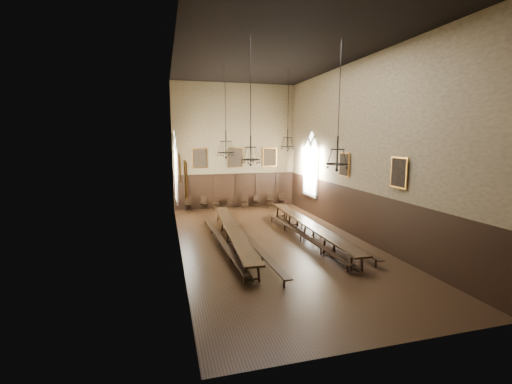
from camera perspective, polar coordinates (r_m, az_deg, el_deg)
name	(u,v)px	position (r m, az deg, el deg)	size (l,w,h in m)	color
floor	(273,242)	(17.27, 2.79, -8.33)	(9.00, 18.00, 0.02)	black
ceiling	(274,52)	(16.94, 3.05, 22.23)	(9.00, 18.00, 0.02)	black
wall_back	(235,147)	(25.22, -3.47, 7.55)	(9.00, 0.02, 9.00)	#8F7A58
wall_front	(396,166)	(8.41, 22.25, 4.04)	(9.00, 0.02, 9.00)	#8F7A58
wall_left	(177,152)	(15.70, -13.04, 6.47)	(0.02, 18.00, 9.00)	#8F7A58
wall_right	(357,150)	(18.40, 16.49, 6.67)	(0.02, 18.00, 9.00)	#8F7A58
wainscot_panelling	(273,217)	(16.94, 2.83, -4.25)	(9.00, 18.00, 2.50)	black
table_left	(233,236)	(16.88, -3.90, -7.28)	(1.23, 10.40, 0.81)	black
table_right	(309,231)	(17.93, 8.81, -6.37)	(0.99, 10.51, 0.82)	black
bench_left_outer	(220,240)	(16.62, -6.05, -8.01)	(0.66, 9.81, 0.44)	black
bench_left_inner	(246,239)	(16.61, -1.61, -7.87)	(0.65, 10.76, 0.48)	black
bench_right_inner	(301,236)	(17.42, 7.46, -7.29)	(0.66, 9.21, 0.41)	black
bench_right_outer	(321,233)	(18.15, 10.76, -6.68)	(0.91, 9.53, 0.43)	black
chair_0	(188,207)	(24.81, -11.19, -2.39)	(0.45, 0.45, 1.00)	black
chair_1	(204,206)	(24.86, -8.60, -2.30)	(0.54, 0.54, 0.99)	black
chair_2	(216,206)	(24.89, -6.62, -2.27)	(0.46, 0.46, 0.97)	black
chair_3	(230,205)	(25.17, -4.29, -2.18)	(0.43, 0.43, 0.86)	black
chair_4	(245,204)	(25.32, -1.84, -2.05)	(0.47, 0.47, 0.92)	black
chair_5	(257,203)	(25.64, 0.12, -1.92)	(0.46, 0.46, 0.90)	black
chair_6	(270,203)	(25.80, 2.39, -1.79)	(0.46, 0.46, 1.00)	black
chair_7	(282,202)	(26.22, 4.41, -1.68)	(0.44, 0.44, 0.94)	black
chandelier_back_left	(226,147)	(18.47, -5.03, 7.47)	(0.94, 0.94, 4.81)	black
chandelier_back_right	(288,141)	(19.77, 5.30, 8.45)	(0.80, 0.80, 4.50)	black
chandelier_front_left	(251,150)	(13.69, -0.89, 6.97)	(0.76, 0.76, 4.86)	black
chandelier_front_right	(337,156)	(14.58, 13.38, 5.78)	(0.93, 0.93, 5.10)	black
portrait_back_0	(200,158)	(24.73, -9.33, 5.57)	(1.10, 0.12, 1.40)	#CA8430
portrait_back_1	(236,158)	(25.12, -3.39, 5.72)	(1.10, 0.12, 1.40)	#CA8430
portrait_back_2	(270,157)	(25.78, 2.31, 5.81)	(1.10, 0.12, 1.40)	#CA8430
portrait_left_0	(179,168)	(16.76, -12.63, 3.89)	(0.12, 1.00, 1.30)	#CA8430
portrait_left_1	(185,179)	(12.28, -11.68, 2.13)	(0.12, 1.00, 1.30)	#CA8430
portrait_right_0	(344,165)	(19.23, 14.50, 4.45)	(0.12, 1.00, 1.30)	#CA8430
portrait_right_1	(399,173)	(15.49, 22.71, 3.01)	(0.12, 1.00, 1.30)	#CA8430
window_right	(311,164)	(23.29, 9.12, 4.63)	(0.20, 2.20, 4.60)	white
window_left	(175,167)	(21.26, -13.29, 4.09)	(0.20, 2.20, 4.60)	white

